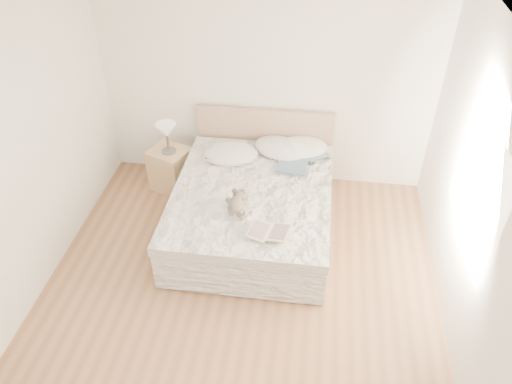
# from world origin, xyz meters

# --- Properties ---
(floor) EXTENTS (4.00, 4.50, 0.00)m
(floor) POSITION_xyz_m (0.00, 0.00, 0.00)
(floor) COLOR brown
(floor) RESTS_ON ground
(ceiling) EXTENTS (4.00, 4.50, 0.00)m
(ceiling) POSITION_xyz_m (0.00, 0.00, 2.70)
(ceiling) COLOR white
(ceiling) RESTS_ON ground
(wall_back) EXTENTS (4.00, 0.02, 2.70)m
(wall_back) POSITION_xyz_m (0.00, 2.25, 1.35)
(wall_back) COLOR white
(wall_back) RESTS_ON ground
(wall_left) EXTENTS (0.02, 4.50, 2.70)m
(wall_left) POSITION_xyz_m (-2.00, 0.00, 1.35)
(wall_left) COLOR white
(wall_left) RESTS_ON ground
(wall_right) EXTENTS (0.02, 4.50, 2.70)m
(wall_right) POSITION_xyz_m (2.00, 0.00, 1.35)
(wall_right) COLOR white
(wall_right) RESTS_ON ground
(window) EXTENTS (0.02, 1.30, 1.10)m
(window) POSITION_xyz_m (1.99, 0.30, 1.45)
(window) COLOR white
(window) RESTS_ON wall_right
(bed) EXTENTS (1.72, 2.14, 1.00)m
(bed) POSITION_xyz_m (0.00, 1.19, 0.31)
(bed) COLOR tan
(bed) RESTS_ON floor
(nightstand) EXTENTS (0.56, 0.54, 0.56)m
(nightstand) POSITION_xyz_m (-1.14, 1.80, 0.28)
(nightstand) COLOR tan
(nightstand) RESTS_ON floor
(table_lamp) EXTENTS (0.27, 0.27, 0.39)m
(table_lamp) POSITION_xyz_m (-1.12, 1.77, 0.84)
(table_lamp) COLOR #4F4945
(table_lamp) RESTS_ON nightstand
(pillow_left) EXTENTS (0.70, 0.53, 0.20)m
(pillow_left) POSITION_xyz_m (-0.35, 1.72, 0.64)
(pillow_left) COLOR white
(pillow_left) RESTS_ON bed
(pillow_middle) EXTENTS (0.79, 0.69, 0.20)m
(pillow_middle) POSITION_xyz_m (0.23, 1.91, 0.64)
(pillow_middle) COLOR silver
(pillow_middle) RESTS_ON bed
(pillow_right) EXTENTS (0.74, 0.59, 0.20)m
(pillow_right) POSITION_xyz_m (0.47, 1.96, 0.64)
(pillow_right) COLOR white
(pillow_right) RESTS_ON bed
(blouse) EXTENTS (0.59, 0.62, 0.02)m
(blouse) POSITION_xyz_m (0.41, 1.67, 0.63)
(blouse) COLOR #3A516B
(blouse) RESTS_ON bed
(photo_book) EXTENTS (0.33, 0.23, 0.02)m
(photo_book) POSITION_xyz_m (-0.48, 1.64, 0.63)
(photo_book) COLOR silver
(photo_book) RESTS_ON bed
(childrens_book) EXTENTS (0.45, 0.35, 0.03)m
(childrens_book) POSITION_xyz_m (0.27, 0.43, 0.63)
(childrens_book) COLOR beige
(childrens_book) RESTS_ON bed
(teddy_bear) EXTENTS (0.23, 0.31, 0.16)m
(teddy_bear) POSITION_xyz_m (-0.11, 0.71, 0.65)
(teddy_bear) COLOR #62564B
(teddy_bear) RESTS_ON bed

